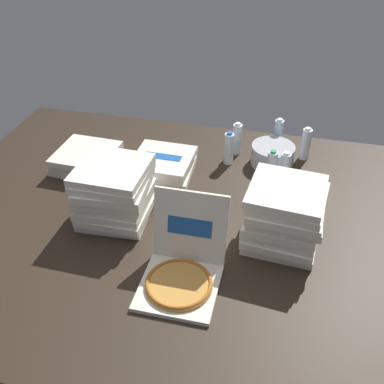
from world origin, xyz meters
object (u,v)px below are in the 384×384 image
at_px(pizza_stack_left_mid, 115,193).
at_px(water_bottle_3, 284,169).
at_px(water_bottle_5, 306,144).
at_px(pizza_stack_left_near, 162,165).
at_px(water_bottle_1, 229,148).
at_px(open_pizza_box, 182,268).
at_px(water_bottle_4, 278,135).
at_px(water_bottle_0, 237,139).
at_px(water_bottle_2, 272,167).
at_px(pizza_stack_right_mid, 87,159).
at_px(pizza_stack_center_far, 284,215).
at_px(ice_bucket, 273,155).

xyz_separation_m(pizza_stack_left_mid, water_bottle_3, (0.95, 0.58, -0.06)).
relative_size(water_bottle_3, water_bottle_5, 1.00).
relative_size(pizza_stack_left_near, water_bottle_1, 1.72).
bearing_deg(pizza_stack_left_mid, open_pizza_box, -38.43).
bearing_deg(open_pizza_box, water_bottle_4, 75.91).
distance_m(open_pizza_box, pizza_stack_left_near, 0.99).
bearing_deg(water_bottle_0, pizza_stack_left_near, -139.59).
bearing_deg(open_pizza_box, water_bottle_2, 70.14).
bearing_deg(water_bottle_1, water_bottle_5, 19.90).
bearing_deg(pizza_stack_left_near, pizza_stack_right_mid, -175.47).
height_order(pizza_stack_left_near, pizza_stack_left_mid, pizza_stack_left_mid).
distance_m(pizza_stack_right_mid, pizza_stack_left_mid, 0.63).
height_order(pizza_stack_center_far, water_bottle_5, pizza_stack_center_far).
bearing_deg(water_bottle_1, water_bottle_3, -23.74).
bearing_deg(open_pizza_box, water_bottle_5, 67.32).
height_order(water_bottle_4, water_bottle_5, same).
bearing_deg(water_bottle_5, water_bottle_3, -108.78).
relative_size(ice_bucket, water_bottle_4, 1.23).
bearing_deg(water_bottle_5, pizza_stack_left_near, -155.50).
bearing_deg(water_bottle_3, open_pizza_box, -114.08).
xyz_separation_m(open_pizza_box, water_bottle_5, (0.56, 1.35, 0.04)).
xyz_separation_m(open_pizza_box, pizza_stack_left_mid, (-0.51, 0.40, 0.10)).
bearing_deg(water_bottle_3, water_bottle_5, 71.22).
height_order(ice_bucket, water_bottle_2, water_bottle_2).
bearing_deg(pizza_stack_left_mid, water_bottle_4, 49.89).
bearing_deg(water_bottle_0, water_bottle_2, -49.11).
distance_m(pizza_stack_right_mid, ice_bucket, 1.30).
distance_m(ice_bucket, water_bottle_5, 0.26).
bearing_deg(pizza_stack_left_near, water_bottle_3, 4.47).
relative_size(pizza_stack_center_far, water_bottle_3, 1.83).
xyz_separation_m(ice_bucket, water_bottle_3, (0.09, -0.24, 0.05)).
bearing_deg(water_bottle_3, water_bottle_0, 138.47).
distance_m(water_bottle_2, water_bottle_5, 0.42).
relative_size(pizza_stack_left_near, water_bottle_4, 1.72).
distance_m(ice_bucket, water_bottle_1, 0.31).
xyz_separation_m(pizza_stack_left_mid, water_bottle_1, (0.55, 0.75, -0.06)).
xyz_separation_m(water_bottle_0, water_bottle_5, (0.49, 0.04, 0.00)).
bearing_deg(pizza_stack_center_far, water_bottle_2, 101.71).
relative_size(pizza_stack_left_near, ice_bucket, 1.40).
bearing_deg(pizza_stack_center_far, water_bottle_3, 93.26).
bearing_deg(pizza_stack_right_mid, water_bottle_0, 23.38).
bearing_deg(pizza_stack_center_far, ice_bucket, 98.97).
relative_size(water_bottle_4, water_bottle_5, 1.00).
bearing_deg(water_bottle_5, water_bottle_1, -160.10).
distance_m(pizza_stack_right_mid, water_bottle_3, 1.36).
relative_size(pizza_stack_left_near, water_bottle_3, 1.72).
bearing_deg(water_bottle_2, open_pizza_box, -109.86).
bearing_deg(pizza_stack_right_mid, pizza_stack_center_far, -18.21).
relative_size(open_pizza_box, ice_bucket, 1.63).
height_order(pizza_stack_right_mid, water_bottle_5, water_bottle_5).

